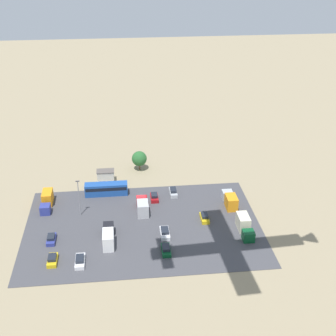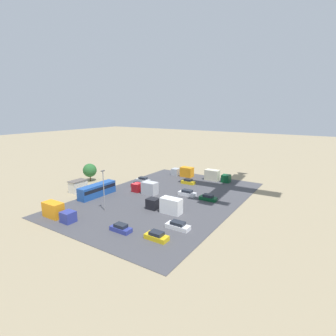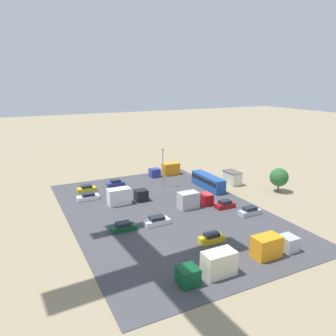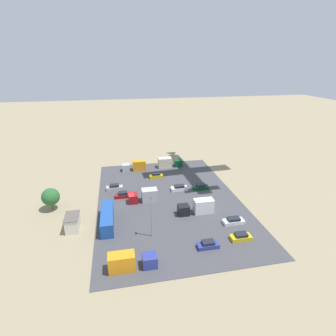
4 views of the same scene
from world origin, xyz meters
name	(u,v)px [view 1 (image 1 of 4)]	position (x,y,z in m)	size (l,w,h in m)	color
ground_plane	(141,203)	(0.00, 0.00, 0.00)	(400.00, 400.00, 0.00)	gray
parking_lot_surface	(143,226)	(0.00, 10.11, 0.04)	(53.05, 35.72, 0.08)	#424247
shed_building	(106,176)	(8.58, -12.36, 1.62)	(4.64, 2.87, 3.23)	silver
bus	(106,189)	(8.34, -5.16, 1.76)	(10.70, 2.64, 3.13)	#1E4C9E
parked_car_0	(204,218)	(-14.31, 9.05, 0.72)	(1.74, 4.12, 1.53)	gold
parked_car_1	(52,260)	(18.93, 21.03, 0.68)	(1.90, 4.20, 1.45)	gold
parked_car_2	(165,233)	(-4.59, 14.06, 0.71)	(1.95, 4.63, 1.52)	silver
parked_car_3	(154,197)	(-3.52, -1.39, 0.73)	(1.85, 4.02, 1.56)	maroon
parked_car_4	(80,261)	(13.37, 21.96, 0.67)	(1.90, 4.67, 1.42)	silver
parked_car_5	(166,249)	(-4.21, 20.15, 0.69)	(1.84, 4.26, 1.47)	#0C4723
parked_car_6	(51,239)	(19.98, 13.76, 0.68)	(1.79, 4.15, 1.45)	navy
parked_car_7	(173,192)	(-8.52, -3.53, 0.73)	(1.77, 4.49, 1.55)	#ADB2B7
parked_truck_0	(47,201)	(22.59, -1.22, 1.51)	(2.34, 8.30, 3.14)	navy
parked_truck_1	(244,226)	(-22.29, 14.59, 1.58)	(2.46, 8.05, 3.27)	#0C4723
parked_truck_2	(230,200)	(-21.62, 3.36, 1.54)	(2.53, 7.51, 3.18)	#ADB2B7
parked_truck_3	(108,237)	(7.68, 15.53, 1.62)	(2.31, 8.41, 3.37)	black
parked_truck_4	(143,206)	(-0.31, 4.03, 1.56)	(2.60, 7.24, 3.24)	maroon
tree_near_shed	(139,159)	(-0.75, -18.30, 3.42)	(4.17, 4.17, 5.51)	brown
light_pole_lot_centre	(79,196)	(14.33, 3.75, 5.06)	(0.90, 0.28, 9.10)	gray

